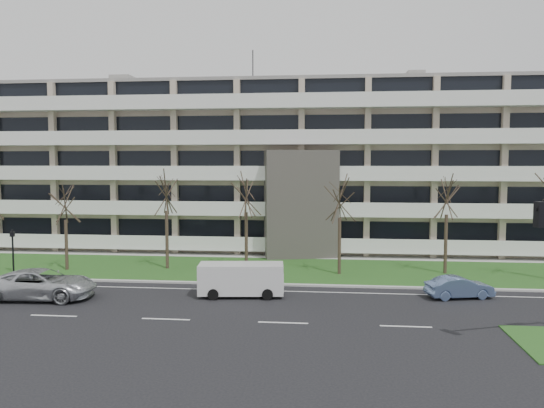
# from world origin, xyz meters

# --- Properties ---
(ground) EXTENTS (160.00, 160.00, 0.00)m
(ground) POSITION_xyz_m (0.00, 0.00, 0.00)
(ground) COLOR black
(ground) RESTS_ON ground
(grass_verge) EXTENTS (90.00, 10.00, 0.06)m
(grass_verge) POSITION_xyz_m (0.00, 13.00, 0.03)
(grass_verge) COLOR #23541C
(grass_verge) RESTS_ON ground
(curb) EXTENTS (90.00, 0.35, 0.12)m
(curb) POSITION_xyz_m (0.00, 8.00, 0.06)
(curb) COLOR #B2B2AD
(curb) RESTS_ON ground
(sidewalk) EXTENTS (90.00, 2.00, 0.08)m
(sidewalk) POSITION_xyz_m (0.00, 18.50, 0.04)
(sidewalk) COLOR #B2B2AD
(sidewalk) RESTS_ON ground
(lane_edge_line) EXTENTS (90.00, 0.12, 0.01)m
(lane_edge_line) POSITION_xyz_m (0.00, 6.50, 0.01)
(lane_edge_line) COLOR white
(lane_edge_line) RESTS_ON ground
(apartment_building) EXTENTS (60.50, 15.10, 18.75)m
(apartment_building) POSITION_xyz_m (-0.01, 25.32, 7.61)
(apartment_building) COLOR tan
(apartment_building) RESTS_ON ground
(silver_pickup) EXTENTS (6.35, 3.14, 1.73)m
(silver_pickup) POSITION_xyz_m (-14.46, 3.25, 0.87)
(silver_pickup) COLOR silver
(silver_pickup) RESTS_ON ground
(blue_sedan) EXTENTS (4.10, 2.25, 1.28)m
(blue_sedan) POSITION_xyz_m (9.95, 5.91, 0.64)
(blue_sedan) COLOR #657EAF
(blue_sedan) RESTS_ON ground
(white_van) EXTENTS (5.20, 2.47, 1.95)m
(white_van) POSITION_xyz_m (-2.86, 5.07, 1.17)
(white_van) COLOR silver
(white_van) RESTS_ON ground
(pedestrian_signal) EXTENTS (0.34, 0.30, 3.17)m
(pedestrian_signal) POSITION_xyz_m (-20.26, 9.78, 2.02)
(pedestrian_signal) COLOR black
(pedestrian_signal) RESTS_ON ground
(tree_1) EXTENTS (3.36, 3.36, 6.72)m
(tree_1) POSITION_xyz_m (-17.00, 11.28, 5.22)
(tree_1) COLOR #382B21
(tree_1) RESTS_ON ground
(tree_2) EXTENTS (3.91, 3.91, 7.83)m
(tree_2) POSITION_xyz_m (-9.74, 12.51, 6.09)
(tree_2) COLOR #382B21
(tree_2) RESTS_ON ground
(tree_3) EXTENTS (3.85, 3.85, 7.69)m
(tree_3) POSITION_xyz_m (-3.78, 12.79, 5.98)
(tree_3) COLOR #382B21
(tree_3) RESTS_ON ground
(tree_4) EXTENTS (3.64, 3.64, 7.27)m
(tree_4) POSITION_xyz_m (3.06, 11.80, 5.65)
(tree_4) COLOR #382B21
(tree_4) RESTS_ON ground
(tree_5) EXTENTS (3.82, 3.82, 7.65)m
(tree_5) POSITION_xyz_m (10.63, 12.78, 5.94)
(tree_5) COLOR #382B21
(tree_5) RESTS_ON ground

